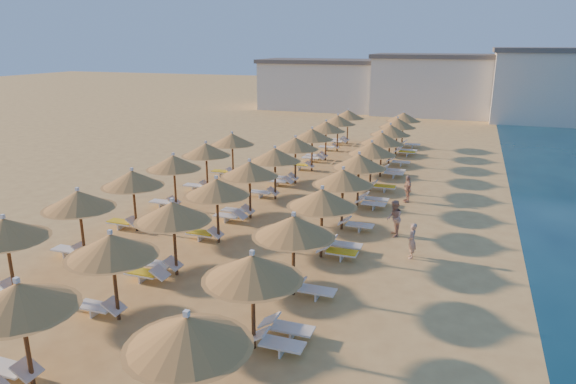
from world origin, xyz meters
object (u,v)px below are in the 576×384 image
at_px(beachgoer_b, 394,218).
at_px(beachgoer_c, 407,189).
at_px(parasol_row_east, 352,170).
at_px(parasol_row_west, 263,162).
at_px(beachgoer_a, 412,241).

height_order(beachgoer_b, beachgoer_c, beachgoer_b).
xyz_separation_m(parasol_row_east, beachgoer_c, (2.41, 3.79, -1.78)).
relative_size(parasol_row_west, beachgoer_c, 27.30).
bearing_deg(beachgoer_b, parasol_row_west, -117.16).
bearing_deg(beachgoer_c, beachgoer_b, -26.51).
distance_m(parasol_row_west, beachgoer_b, 7.72).
distance_m(parasol_row_west, beachgoer_c, 8.34).
distance_m(parasol_row_east, beachgoer_c, 4.83).
relative_size(parasol_row_east, beachgoer_b, 24.52).
relative_size(beachgoer_b, beachgoer_a, 1.13).
distance_m(beachgoer_a, beachgoer_c, 8.02).
bearing_deg(parasol_row_east, beachgoer_c, 57.60).
xyz_separation_m(parasol_row_east, beachgoer_a, (3.58, -4.14, -1.79)).
bearing_deg(beachgoer_c, beachgoer_a, -19.04).
relative_size(parasol_row_east, beachgoer_a, 27.64).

